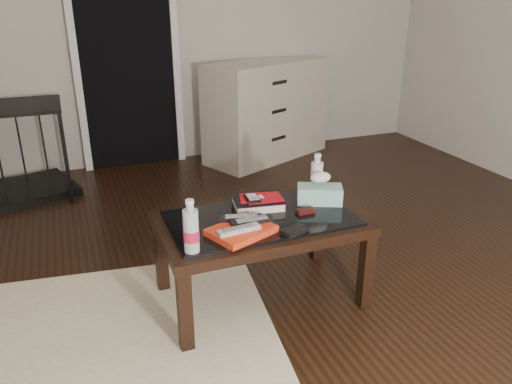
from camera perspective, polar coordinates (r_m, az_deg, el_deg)
ground at (r=2.69m, az=3.54°, el=-11.80°), size 5.00×5.00×0.00m
doorway at (r=4.54m, az=-14.64°, el=15.51°), size 0.90×0.08×2.07m
coffee_table at (r=2.48m, az=0.57°, el=-4.24°), size 1.00×0.60×0.46m
rug at (r=2.42m, az=-22.45°, el=-18.08°), size 2.17×1.73×0.01m
dresser at (r=4.71m, az=1.23°, el=9.33°), size 1.30×0.94×0.90m
pet_crate at (r=4.24m, az=-26.60°, el=2.35°), size 1.04×0.84×0.71m
magazines at (r=2.29m, az=-1.68°, el=-4.42°), size 0.34×0.30×0.03m
remote_silver at (r=2.24m, az=-1.97°, el=-4.29°), size 0.20×0.07×0.02m
remote_black_front at (r=2.32m, az=-0.48°, el=-3.29°), size 0.20×0.05×0.02m
remote_black_back at (r=2.35m, az=-1.68°, el=-2.94°), size 0.21×0.10×0.02m
textbook at (r=2.56m, az=0.22°, el=-1.17°), size 0.28×0.24×0.05m
dvd_mailers at (r=2.55m, az=0.28°, el=-0.62°), size 0.22×0.18×0.01m
ipod at (r=2.52m, az=-0.40°, el=-0.68°), size 0.07×0.11×0.02m
flip_phone at (r=2.51m, az=5.66°, el=-2.16°), size 0.09×0.05×0.02m
wallet at (r=2.30m, az=4.38°, el=-4.42°), size 0.14×0.10×0.02m
water_bottle_left at (r=2.11m, az=-7.45°, el=-3.86°), size 0.08×0.08×0.24m
water_bottle_right at (r=2.68m, az=6.95°, el=1.92°), size 0.08×0.08×0.24m
tissue_box at (r=2.62m, az=7.29°, el=-0.27°), size 0.26×0.20×0.09m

